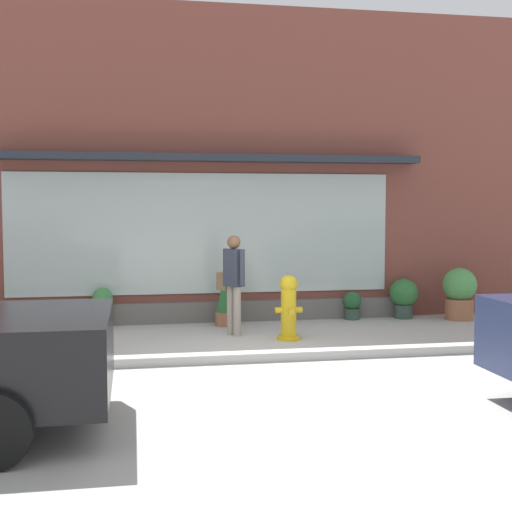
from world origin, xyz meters
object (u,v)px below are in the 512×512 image
pedestrian_with_handbag (233,278)px  potted_plant_trailing_edge (404,296)px  potted_plant_low_front (460,292)px  potted_plant_window_right (102,307)px  fire_hydrant (289,307)px  potted_plant_near_hydrant (352,304)px  potted_plant_window_left (226,295)px

pedestrian_with_handbag → potted_plant_trailing_edge: (3.27, 1.06, -0.49)m
potted_plant_low_front → potted_plant_window_right: 6.24m
pedestrian_with_handbag → potted_plant_window_right: 2.40m
fire_hydrant → potted_plant_near_hydrant: bearing=46.8°
potted_plant_window_right → potted_plant_low_front: bearing=-3.6°
potted_plant_window_left → potted_plant_window_right: (-2.06, 0.24, -0.19)m
potted_plant_low_front → potted_plant_near_hydrant: bearing=168.7°
potted_plant_near_hydrant → pedestrian_with_handbag: bearing=-154.3°
potted_plant_window_left → potted_plant_low_front: (4.16, -0.15, -0.03)m
potted_plant_window_left → potted_plant_trailing_edge: (3.24, 0.17, -0.11)m
potted_plant_near_hydrant → potted_plant_window_right: (-4.36, 0.02, 0.07)m
potted_plant_near_hydrant → potted_plant_window_left: bearing=-174.4°
fire_hydrant → pedestrian_with_handbag: 1.02m
potted_plant_window_right → fire_hydrant: bearing=-30.7°
potted_plant_window_right → potted_plant_trailing_edge: (5.31, -0.07, 0.07)m
potted_plant_low_front → potted_plant_trailing_edge: size_ratio=1.28×
potted_plant_low_front → potted_plant_window_left: bearing=177.9°
potted_plant_low_front → potted_plant_window_right: bearing=176.4°
fire_hydrant → potted_plant_window_left: potted_plant_window_left is taller
potted_plant_near_hydrant → potted_plant_window_left: size_ratio=0.46×
pedestrian_with_handbag → potted_plant_window_right: (-2.04, 1.14, -0.56)m
potted_plant_trailing_edge → fire_hydrant: bearing=-147.4°
potted_plant_trailing_edge → potted_plant_window_right: bearing=179.2°
fire_hydrant → potted_plant_low_front: fire_hydrant is taller
pedestrian_with_handbag → potted_plant_near_hydrant: size_ratio=3.16×
pedestrian_with_handbag → potted_plant_low_front: bearing=-111.4°
pedestrian_with_handbag → potted_plant_window_right: size_ratio=2.37×
fire_hydrant → potted_plant_low_front: size_ratio=1.07×
potted_plant_window_left → potted_plant_window_right: bearing=173.3°
potted_plant_near_hydrant → potted_plant_trailing_edge: (0.95, -0.05, 0.14)m
potted_plant_window_left → potted_plant_trailing_edge: potted_plant_window_left is taller
potted_plant_window_left → potted_plant_low_front: 4.17m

